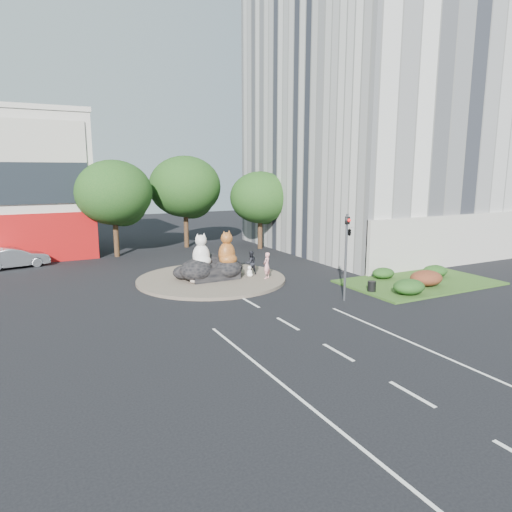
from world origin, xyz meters
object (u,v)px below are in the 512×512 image
Objects in this scene: cat_tabby at (227,248)px; pedestrian_pink at (267,265)px; kitten_calico at (193,277)px; cat_white at (201,250)px; pedestrian_dark at (251,263)px; litter_bin at (372,286)px; parked_car at (15,258)px; kitten_white at (250,271)px.

cat_tabby is 2.93m from pedestrian_pink.
cat_white is at bearing 88.86° from kitten_calico.
cat_white is 4.50m from pedestrian_pink.
cat_white is 3.76m from pedestrian_dark.
litter_bin is at bearing 90.79° from pedestrian_pink.
cat_white is at bearing 145.18° from cat_tabby.
parked_car is at bearing -40.52° from pedestrian_dark.
litter_bin is (6.56, -6.94, -1.84)m from cat_tabby.
litter_bin is at bearing -68.59° from kitten_white.
parked_car is at bearing 116.86° from cat_tabby.
pedestrian_pink is at bearing -16.38° from cat_white.
cat_tabby is at bearing 1.76° from pedestrian_dark.
kitten_calico is 15.49m from parked_car.
kitten_calico is (-2.55, -0.37, -1.63)m from cat_tabby.
cat_tabby is 1.32× the size of pedestrian_pink.
kitten_white is 0.17× the size of parked_car.
parked_car is (-12.78, 11.26, -1.48)m from cat_tabby.
kitten_calico is at bearing 3.53° from pedestrian_dark.
cat_white is 3.57× the size of litter_bin.
cat_white is 1.25× the size of pedestrian_pink.
cat_white reaches higher than parked_car.
pedestrian_pink is at bearing 36.34° from kitten_calico.
pedestrian_pink is at bearing -140.89° from parked_car.
cat_tabby is 2.96× the size of kitten_white.
pedestrian_pink is (0.82, -0.95, 0.49)m from kitten_white.
parked_car is at bearing 142.64° from cat_white.
litter_bin is (4.68, -7.11, -0.61)m from pedestrian_dark.
parked_car is 7.71× the size of litter_bin.
cat_tabby is 2.28m from kitten_white.
cat_tabby is 1.39× the size of pedestrian_dark.
pedestrian_dark is (1.88, 0.17, -1.23)m from cat_tabby.
litter_bin is (19.34, -18.20, -0.36)m from parked_car.
parked_car is (-15.10, 12.61, -0.30)m from pedestrian_pink.
kitten_white is (1.50, -0.40, -1.67)m from cat_tabby.
pedestrian_pink is (2.32, -1.34, -1.18)m from cat_tabby.
parked_car is (-11.09, 10.87, -1.42)m from cat_white.
pedestrian_dark reaches higher than litter_bin.
litter_bin is (8.24, -7.33, -1.78)m from cat_white.
kitten_calico is 11.23m from litter_bin.
kitten_white is 1.27× the size of litter_bin.
cat_white reaches higher than pedestrian_dark.
cat_tabby is 2.25m from pedestrian_dark.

